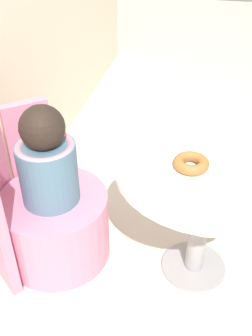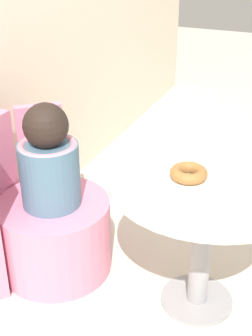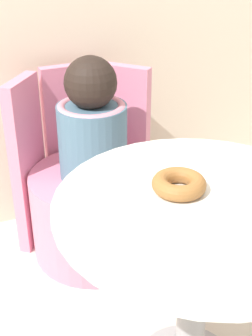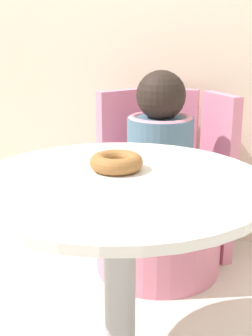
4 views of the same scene
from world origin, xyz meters
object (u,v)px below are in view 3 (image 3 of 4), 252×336
round_table (199,242)px  tub_chair (95,213)px  child_figure (92,125)px  donut (179,184)px

round_table → tub_chair: (-0.04, 0.72, -0.33)m
child_figure → donut: (0.01, -0.65, 0.07)m
tub_chair → donut: size_ratio=3.62×
tub_chair → child_figure: bearing=-82.9°
round_table → tub_chair: size_ratio=1.47×
tub_chair → donut: donut is taller
round_table → child_figure: (-0.04, 0.72, 0.08)m
tub_chair → child_figure: size_ratio=1.10×
donut → child_figure: bearing=90.7°
round_table → tub_chair: 0.79m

